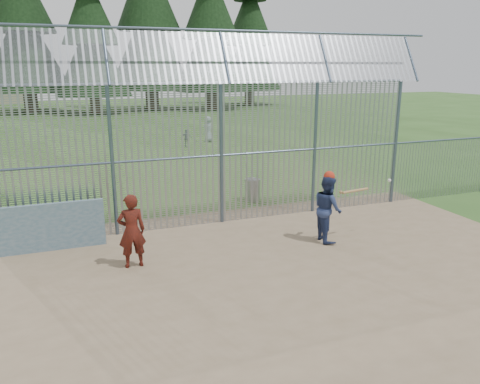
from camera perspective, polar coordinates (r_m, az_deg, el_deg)
name	(u,v)px	position (r m, az deg, el deg)	size (l,w,h in m)	color
ground	(271,269)	(10.74, 3.81, -9.34)	(120.00, 120.00, 0.00)	#2D511E
dirt_infield	(281,278)	(10.32, 4.97, -10.34)	(14.00, 10.00, 0.02)	#756047
dugout_wall	(52,227)	(12.40, -21.95, -3.97)	(2.50, 0.12, 1.20)	#38566B
batter	(328,208)	(12.27, 10.64, -1.98)	(0.84, 0.66, 1.74)	navy
onlooker	(132,231)	(10.77, -13.07, -4.64)	(0.62, 0.41, 1.70)	maroon
bg_kid_standing	(208,129)	(28.57, -3.92, 7.65)	(0.74, 0.48, 1.52)	gray
bg_kid_seated	(187,138)	(26.75, -6.50, 6.54)	(0.60, 0.25, 1.03)	slate
batting_gear	(335,179)	(12.12, 11.50, 1.57)	(1.91, 0.39, 0.59)	#AD2917
trash_can	(252,190)	(15.87, 1.52, 0.27)	(0.56, 0.56, 0.82)	gray
backstop_fence	(281,140)	(13.81, 4.97, 6.39)	(20.09, 0.81, 5.30)	#47566B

